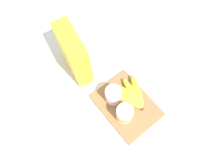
{
  "coord_description": "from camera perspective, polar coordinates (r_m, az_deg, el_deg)",
  "views": [
    {
      "loc": [
        -0.18,
        0.23,
        0.92
      ],
      "look_at": [
        0.1,
        0.0,
        0.07
      ],
      "focal_mm": 33.46,
      "sensor_mm": 36.0,
      "label": 1
    }
  ],
  "objects": [
    {
      "name": "ground_plane",
      "position": [
        0.97,
        3.93,
        -5.99
      ],
      "size": [
        2.4,
        2.4,
        0.0
      ],
      "primitive_type": "plane",
      "color": "silver"
    },
    {
      "name": "cutting_board",
      "position": [
        0.96,
        3.96,
        -5.85
      ],
      "size": [
        0.28,
        0.22,
        0.02
      ],
      "primitive_type": "cube",
      "color": "olive",
      "rests_on": "ground_plane"
    },
    {
      "name": "cereal_box",
      "position": [
        0.94,
        -10.35,
        7.9
      ],
      "size": [
        0.21,
        0.11,
        0.26
      ],
      "primitive_type": "cube",
      "rotation": [
        0.0,
        0.0,
        -0.18
      ],
      "color": "yellow",
      "rests_on": "ground_plane"
    },
    {
      "name": "yogurt_cup_front",
      "position": [
        0.89,
        3.45,
        -8.1
      ],
      "size": [
        0.07,
        0.07,
        0.09
      ],
      "color": "white",
      "rests_on": "cutting_board"
    },
    {
      "name": "yogurt_cup_back",
      "position": [
        0.92,
        0.39,
        -3.1
      ],
      "size": [
        0.07,
        0.07,
        0.09
      ],
      "color": "white",
      "rests_on": "cutting_board"
    },
    {
      "name": "banana_bunch",
      "position": [
        0.95,
        5.26,
        -2.95
      ],
      "size": [
        0.18,
        0.17,
        0.04
      ],
      "color": "yellow",
      "rests_on": "cutting_board"
    }
  ]
}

